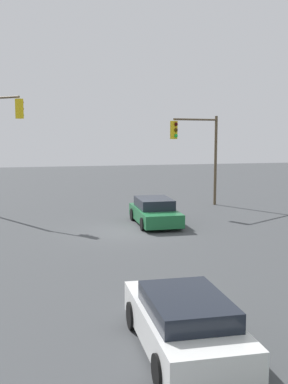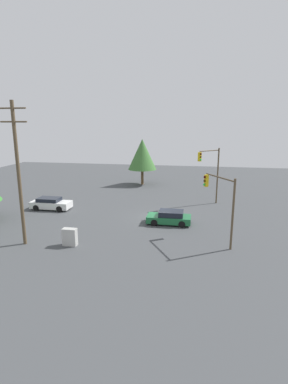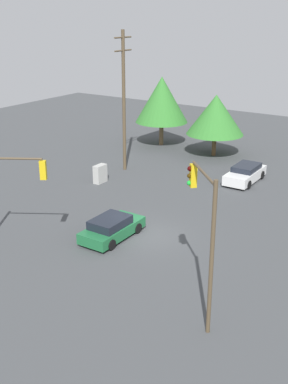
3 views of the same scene
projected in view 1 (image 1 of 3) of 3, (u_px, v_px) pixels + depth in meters
The scene contains 4 objects.
ground_plane at pixel (130, 231), 23.50m from camera, with size 80.00×80.00×0.00m, color #424447.
sedan_green at pixel (155, 212), 25.07m from camera, with size 4.34×2.06×1.35m.
sedan_white at pixel (184, 323), 10.82m from camera, with size 4.58×2.02×1.37m.
traffic_signal_cross at pixel (199, 144), 29.82m from camera, with size 2.38×3.70×5.75m.
Camera 1 is at (-22.65, 4.21, 5.04)m, focal length 45.00 mm.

